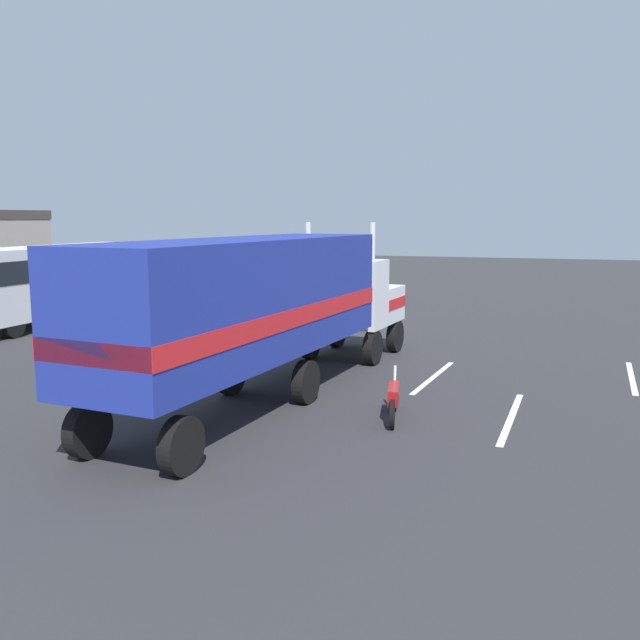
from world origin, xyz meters
TOP-DOWN VIEW (x-y plane):
  - ground_plane at (0.00, 0.00)m, footprint 120.00×120.00m
  - lane_stripe_near at (-2.29, -3.50)m, footprint 4.39×0.62m
  - lane_stripe_mid at (-5.77, -5.87)m, footprint 4.40×0.41m
  - lane_stripe_far at (-0.49, -9.02)m, footprint 4.40×0.44m
  - semi_truck at (-5.89, 0.20)m, footprint 14.35×3.98m
  - person_bystander at (-3.51, 2.39)m, footprint 0.34×0.46m
  - parked_bus at (2.72, 14.20)m, footprint 11.03×2.71m
  - motorcycle at (-6.73, -3.27)m, footprint 2.09×0.48m

SIDE VIEW (x-z plane):
  - ground_plane at x=0.00m, z-range 0.00..0.00m
  - lane_stripe_near at x=-2.29m, z-range 0.00..0.01m
  - lane_stripe_mid at x=-5.77m, z-range 0.00..0.01m
  - lane_stripe_far at x=-0.49m, z-range 0.00..0.01m
  - motorcycle at x=-6.73m, z-range -0.08..1.04m
  - person_bystander at x=-3.51m, z-range 0.08..1.71m
  - parked_bus at x=2.72m, z-range 0.37..3.77m
  - semi_truck at x=-5.89m, z-range 0.27..4.77m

